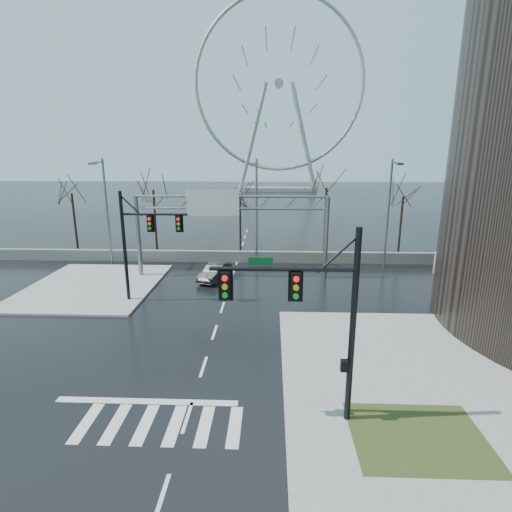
{
  "coord_description": "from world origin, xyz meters",
  "views": [
    {
      "loc": [
        3.38,
        -18.07,
        10.58
      ],
      "look_at": [
        2.4,
        7.06,
        4.0
      ],
      "focal_mm": 28.0,
      "sensor_mm": 36.0,
      "label": 1
    }
  ],
  "objects_px": {
    "ferris_wheel": "(279,91)",
    "sign_gantry": "(227,218)",
    "signal_mast_near": "(318,309)",
    "car": "(215,272)",
    "signal_mast_far": "(139,237)"
  },
  "relations": [
    {
      "from": "signal_mast_near",
      "to": "ferris_wheel",
      "type": "distance_m",
      "value": 101.29
    },
    {
      "from": "signal_mast_far",
      "to": "car",
      "type": "bearing_deg",
      "value": 49.31
    },
    {
      "from": "sign_gantry",
      "to": "signal_mast_near",
      "type": "bearing_deg",
      "value": -73.81
    },
    {
      "from": "sign_gantry",
      "to": "ferris_wheel",
      "type": "xyz_separation_m",
      "value": [
        5.38,
        80.04,
        20.95
      ]
    },
    {
      "from": "signal_mast_near",
      "to": "sign_gantry",
      "type": "relative_size",
      "value": 0.49
    },
    {
      "from": "ferris_wheel",
      "to": "sign_gantry",
      "type": "bearing_deg",
      "value": -93.84
    },
    {
      "from": "sign_gantry",
      "to": "car",
      "type": "xyz_separation_m",
      "value": [
        -1.0,
        -0.77,
        -4.5
      ]
    },
    {
      "from": "sign_gantry",
      "to": "ferris_wheel",
      "type": "bearing_deg",
      "value": 86.16
    },
    {
      "from": "signal_mast_far",
      "to": "ferris_wheel",
      "type": "relative_size",
      "value": 0.16
    },
    {
      "from": "signal_mast_near",
      "to": "car",
      "type": "xyz_separation_m",
      "value": [
        -6.51,
        18.23,
        -4.19
      ]
    },
    {
      "from": "signal_mast_far",
      "to": "ferris_wheel",
      "type": "distance_m",
      "value": 89.3
    },
    {
      "from": "signal_mast_near",
      "to": "sign_gantry",
      "type": "xyz_separation_m",
      "value": [
        -5.52,
        19.0,
        0.31
      ]
    },
    {
      "from": "signal_mast_near",
      "to": "car",
      "type": "distance_m",
      "value": 19.81
    },
    {
      "from": "car",
      "to": "signal_mast_near",
      "type": "bearing_deg",
      "value": -52.48
    },
    {
      "from": "ferris_wheel",
      "to": "car",
      "type": "bearing_deg",
      "value": -94.51
    }
  ]
}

